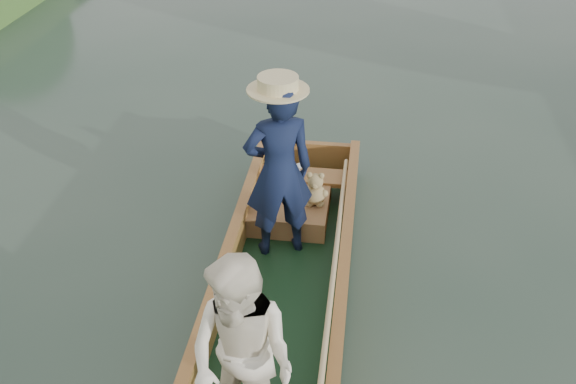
# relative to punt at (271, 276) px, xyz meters

# --- Properties ---
(ground) EXTENTS (120.00, 120.00, 0.00)m
(ground) POSITION_rel_punt_xyz_m (0.05, 0.02, -0.56)
(ground) COLOR #283D30
(ground) RESTS_ON ground
(punt) EXTENTS (1.12, 5.00, 1.82)m
(punt) POSITION_rel_punt_xyz_m (0.00, 0.00, 0.00)
(punt) COLOR black
(punt) RESTS_ON ground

